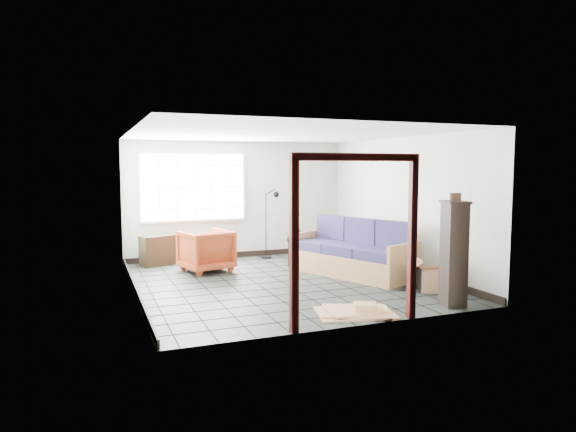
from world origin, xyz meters
name	(u,v)px	position (x,y,z in m)	size (l,w,h in m)	color
ground	(281,282)	(0.00, 0.00, 0.00)	(5.50, 5.50, 0.00)	black
room_shell	(280,187)	(0.00, 0.03, 1.68)	(5.02, 5.52, 2.61)	#B6BCB4
window_panel	(194,187)	(-1.00, 2.70, 1.60)	(2.32, 0.08, 1.52)	silver
doorway_trim	(356,218)	(0.00, -2.70, 1.38)	(1.80, 0.08, 2.20)	#380E0C
futon_sofa	(354,255)	(1.49, 0.07, 0.38)	(1.73, 2.55, 1.06)	#9C7846
armchair	(206,249)	(-1.04, 1.39, 0.45)	(0.87, 0.82, 0.90)	maroon
side_table	(300,242)	(0.94, 1.34, 0.49)	(0.71, 0.71, 0.59)	black
table_lamp	(298,223)	(0.87, 1.32, 0.88)	(0.28, 0.28, 0.42)	black
projector	(300,235)	(0.91, 1.29, 0.64)	(0.27, 0.21, 0.09)	silver
floor_lamp	(271,221)	(0.67, 2.39, 0.83)	(0.47, 0.30, 1.55)	black
console_shelf	(160,250)	(-1.78, 2.40, 0.31)	(0.86, 0.58, 0.62)	black
tall_shelf	(454,253)	(1.79, -2.40, 0.78)	(0.43, 0.49, 1.54)	black
pot	(455,197)	(1.73, -2.47, 1.60)	(0.20, 0.20, 0.12)	black
open_box	(436,279)	(2.15, -1.54, 0.19)	(1.02, 0.78, 0.52)	#976A49
cardboard_pile	(357,311)	(0.26, -2.27, 0.04)	(1.21, 1.01, 0.15)	#976A49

